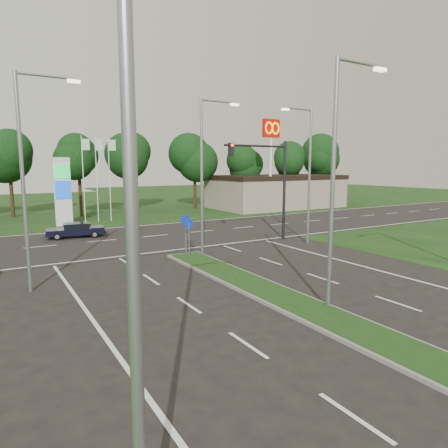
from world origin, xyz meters
TOP-DOWN VIEW (x-y plane):
  - verge_far at (0.00, 55.00)m, footprint 160.00×50.00m
  - cross_road at (0.00, 24.00)m, footprint 160.00×12.00m
  - median_kerb at (0.00, 4.00)m, footprint 2.00×26.00m
  - commercial_building at (22.00, 36.00)m, footprint 16.00×9.00m
  - streetlight_median_near at (1.00, 6.00)m, footprint 2.53×0.22m
  - streetlight_median_far at (1.00, 16.00)m, footprint 2.53×0.22m
  - streetlight_left_near at (-8.30, 0.00)m, footprint 2.53×0.22m
  - streetlight_left_far at (-8.30, 14.00)m, footprint 2.53×0.22m
  - streetlight_right_far at (8.80, 16.00)m, footprint 2.53×0.22m
  - traffic_signal at (7.19, 18.00)m, footprint 5.10×0.42m
  - median_signs at (0.00, 16.40)m, footprint 1.16×1.76m
  - gas_pylon at (-3.79, 33.05)m, footprint 5.80×1.26m
  - mcdonalds_sign at (18.00, 31.97)m, footprint 2.20×0.47m
  - treeline_far at (0.10, 39.93)m, footprint 6.00×6.00m
  - navy_sedan at (-4.29, 26.36)m, footprint 4.20×2.23m

SIDE VIEW (x-z plane):
  - verge_far at x=0.00m, z-range -0.01..0.01m
  - cross_road at x=0.00m, z-range -0.01..0.01m
  - median_kerb at x=0.00m, z-range 0.00..0.12m
  - navy_sedan at x=-4.29m, z-range 0.04..1.14m
  - median_signs at x=0.00m, z-range 0.52..2.90m
  - commercial_building at x=22.00m, z-range 0.00..4.00m
  - gas_pylon at x=-3.79m, z-range -0.80..7.20m
  - traffic_signal at x=7.19m, z-range 1.15..8.15m
  - streetlight_median_near at x=1.00m, z-range 0.58..9.58m
  - streetlight_median_far at x=1.00m, z-range 0.58..9.58m
  - streetlight_left_near at x=-8.30m, z-range 0.58..9.58m
  - streetlight_left_far at x=-8.30m, z-range 0.58..9.58m
  - streetlight_right_far at x=8.80m, z-range 0.58..9.58m
  - treeline_far at x=0.10m, z-range 1.88..11.78m
  - mcdonalds_sign at x=18.00m, z-range 2.79..13.19m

